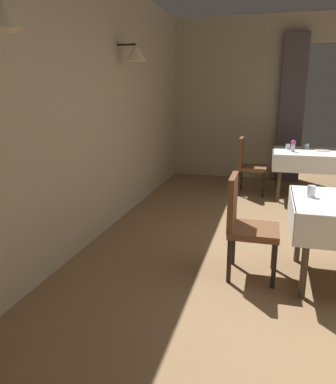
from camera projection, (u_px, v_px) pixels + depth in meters
name	position (u px, v px, depth m)	size (l,w,h in m)	color
wall_left	(66.00, 106.00, 3.64)	(0.49, 8.40, 3.00)	tan
dining_table_far	(315.00, 157.00, 5.89)	(1.27, 1.03, 0.75)	#4C3D2D
chair_mid_left	(245.00, 221.00, 3.36)	(0.44, 0.44, 0.93)	black
chair_far_left	(248.00, 163.00, 6.19)	(0.44, 0.44, 0.93)	black
glass_mid_b	(311.00, 191.00, 3.27)	(0.07, 0.07, 0.10)	silver
flower_vase_far	(293.00, 145.00, 5.80)	(0.07, 0.07, 0.18)	silver
plate_far_b	(322.00, 150.00, 5.91)	(0.23, 0.23, 0.01)	white
glass_far_c	(288.00, 147.00, 6.07)	(0.07, 0.07, 0.08)	silver
glass_far_d	(307.00, 146.00, 6.12)	(0.07, 0.07, 0.08)	silver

